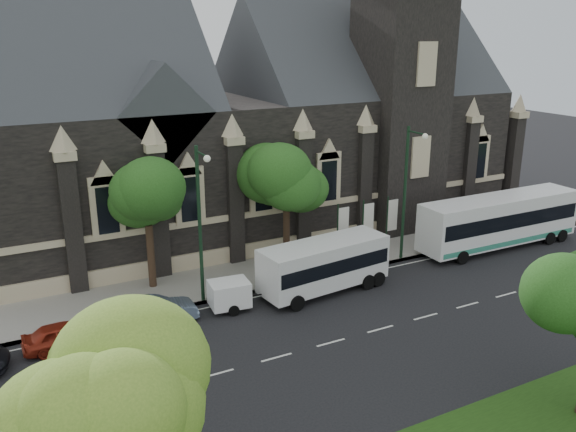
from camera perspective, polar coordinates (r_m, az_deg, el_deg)
ground at (r=30.18m, az=4.11°, el=-12.00°), size 160.00×160.00×0.00m
sidewalk at (r=37.69m, az=-3.51°, el=-5.59°), size 80.00×5.00×0.15m
museum at (r=45.74m, az=-2.63°, el=9.09°), size 40.00×17.70×29.90m
tree_park_near at (r=16.02m, az=-15.87°, el=-14.94°), size 4.42×4.42×8.56m
tree_walk_right at (r=38.25m, az=-0.02°, el=3.86°), size 4.08×4.08×7.80m
tree_walk_left at (r=35.13m, az=-13.15°, el=2.01°), size 3.91×3.91×7.64m
street_lamp_near at (r=39.14m, az=11.33°, el=2.76°), size 0.36×1.88×9.00m
street_lamp_mid at (r=32.47m, az=-8.36°, el=-0.12°), size 0.36×1.88×9.00m
banner_flag_left at (r=39.28m, az=5.12°, el=-1.06°), size 0.90×0.10×4.00m
banner_flag_center at (r=40.35m, az=7.51°, el=-0.64°), size 0.90×0.10×4.00m
banner_flag_right at (r=41.49m, az=9.78°, el=-0.23°), size 0.90×0.10×4.00m
tour_coach at (r=44.33m, az=19.57°, el=-0.37°), size 12.69×3.01×3.69m
shuttle_bus at (r=34.91m, az=3.49°, el=-4.54°), size 8.14×3.49×3.06m
box_trailer at (r=33.09m, az=-5.63°, el=-7.43°), size 3.17×1.87×1.66m
sedan at (r=32.31m, az=-12.56°, el=-8.88°), size 4.38×1.65×1.43m
car_far_red at (r=31.34m, az=-20.62°, el=-10.62°), size 3.90×1.62×1.32m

